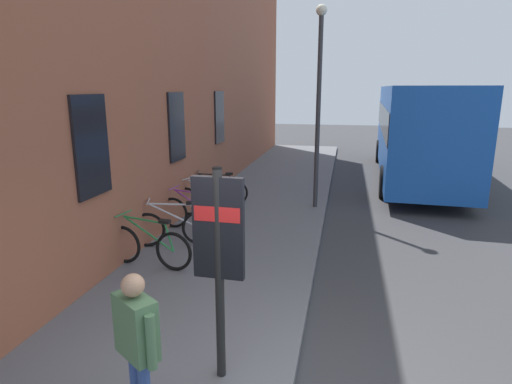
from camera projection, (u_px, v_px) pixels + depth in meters
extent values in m
plane|color=#38383A|center=(365.00, 230.00, 10.17)|extent=(60.00, 60.00, 0.00)
cube|color=slate|center=(267.00, 200.00, 12.61)|extent=(24.00, 3.50, 0.12)
cube|color=#9E563D|center=(207.00, 38.00, 12.85)|extent=(22.00, 0.60, 9.54)
cube|color=black|center=(91.00, 146.00, 6.70)|extent=(0.90, 0.06, 1.60)
cube|color=black|center=(177.00, 127.00, 10.02)|extent=(0.90, 0.06, 1.60)
cube|color=black|center=(219.00, 117.00, 13.35)|extent=(0.90, 0.06, 1.60)
torus|color=black|center=(124.00, 244.00, 7.87)|extent=(0.15, 0.72, 0.72)
torus|color=black|center=(174.00, 251.00, 7.53)|extent=(0.15, 0.72, 0.72)
cylinder|color=#267F3F|center=(148.00, 234.00, 7.63)|extent=(0.17, 1.01, 0.58)
cylinder|color=#267F3F|center=(144.00, 220.00, 7.59)|extent=(0.15, 0.85, 0.09)
cylinder|color=#267F3F|center=(169.00, 238.00, 7.49)|extent=(0.06, 0.19, 0.51)
cube|color=black|center=(165.00, 221.00, 7.45)|extent=(0.13, 0.21, 0.06)
cylinder|color=#267F3F|center=(124.00, 214.00, 7.71)|extent=(0.48, 0.09, 0.02)
torus|color=black|center=(147.00, 230.00, 8.68)|extent=(0.30, 0.70, 0.72)
torus|color=black|center=(199.00, 228.00, 8.81)|extent=(0.30, 0.70, 0.72)
cylinder|color=silver|center=(174.00, 216.00, 8.68)|extent=(0.37, 0.97, 0.58)
cylinder|color=silver|center=(170.00, 204.00, 8.61)|extent=(0.32, 0.82, 0.09)
cylinder|color=silver|center=(195.00, 216.00, 8.74)|extent=(0.10, 0.19, 0.51)
cube|color=black|center=(191.00, 203.00, 8.66)|extent=(0.16, 0.22, 0.06)
cylinder|color=silver|center=(148.00, 201.00, 8.54)|extent=(0.46, 0.18, 0.02)
torus|color=black|center=(173.00, 213.00, 9.88)|extent=(0.14, 0.72, 0.72)
torus|color=black|center=(215.00, 217.00, 9.56)|extent=(0.14, 0.72, 0.72)
cylinder|color=#8C338C|center=(194.00, 203.00, 9.64)|extent=(0.15, 1.01, 0.58)
cylinder|color=#8C338C|center=(191.00, 192.00, 9.61)|extent=(0.13, 0.85, 0.09)
cylinder|color=#8C338C|center=(212.00, 206.00, 9.52)|extent=(0.06, 0.19, 0.51)
cube|color=black|center=(208.00, 193.00, 9.47)|extent=(0.12, 0.21, 0.06)
cylinder|color=#8C338C|center=(174.00, 188.00, 9.72)|extent=(0.48, 0.08, 0.02)
torus|color=black|center=(188.00, 201.00, 10.87)|extent=(0.28, 0.70, 0.72)
torus|color=black|center=(221.00, 207.00, 10.36)|extent=(0.28, 0.70, 0.72)
cylinder|color=silver|center=(205.00, 193.00, 10.54)|extent=(0.35, 0.98, 0.58)
cylinder|color=silver|center=(202.00, 183.00, 10.51)|extent=(0.30, 0.82, 0.09)
cylinder|color=silver|center=(219.00, 196.00, 10.34)|extent=(0.09, 0.19, 0.51)
cube|color=black|center=(216.00, 184.00, 10.30)|extent=(0.16, 0.22, 0.06)
cylinder|color=silver|center=(188.00, 178.00, 10.70)|extent=(0.46, 0.17, 0.02)
torus|color=black|center=(197.00, 193.00, 11.67)|extent=(0.24, 0.71, 0.72)
torus|color=black|center=(235.00, 193.00, 11.71)|extent=(0.24, 0.71, 0.72)
cylinder|color=black|center=(217.00, 183.00, 11.63)|extent=(0.29, 0.99, 0.58)
cylinder|color=black|center=(214.00, 174.00, 11.57)|extent=(0.25, 0.83, 0.09)
cylinder|color=black|center=(232.00, 184.00, 11.65)|extent=(0.08, 0.19, 0.51)
cube|color=black|center=(229.00, 174.00, 11.58)|extent=(0.15, 0.22, 0.06)
cylinder|color=black|center=(198.00, 172.00, 11.53)|extent=(0.47, 0.14, 0.02)
cylinder|color=black|center=(219.00, 277.00, 4.56)|extent=(0.10, 0.10, 2.40)
cube|color=black|center=(218.00, 228.00, 4.43)|extent=(0.09, 0.55, 1.10)
cube|color=red|center=(218.00, 213.00, 4.39)|extent=(0.10, 0.50, 0.16)
cube|color=#1951B2|center=(418.00, 128.00, 15.56)|extent=(10.60, 2.98, 3.00)
cube|color=black|center=(419.00, 119.00, 15.48)|extent=(10.40, 3.01, 0.90)
cylinder|color=black|center=(469.00, 186.00, 12.43)|extent=(1.01, 0.30, 1.00)
cylinder|color=black|center=(384.00, 182.00, 13.02)|extent=(1.01, 0.30, 1.00)
cylinder|color=black|center=(436.00, 153.00, 18.75)|extent=(1.01, 0.30, 1.00)
cylinder|color=black|center=(379.00, 151.00, 19.33)|extent=(1.01, 0.30, 1.00)
cube|color=#4C724C|center=(136.00, 327.00, 3.86)|extent=(0.44, 0.50, 0.58)
sphere|color=tan|center=(133.00, 285.00, 3.76)|extent=(0.21, 0.21, 0.21)
cylinder|color=#4C724C|center=(151.00, 342.00, 3.69)|extent=(0.09, 0.09, 0.52)
cylinder|color=#4C724C|center=(123.00, 319.00, 4.05)|extent=(0.09, 0.09, 0.52)
cylinder|color=#333338|center=(318.00, 116.00, 11.13)|extent=(0.12, 0.12, 4.92)
sphere|color=silver|center=(322.00, 10.00, 10.52)|extent=(0.28, 0.28, 0.28)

